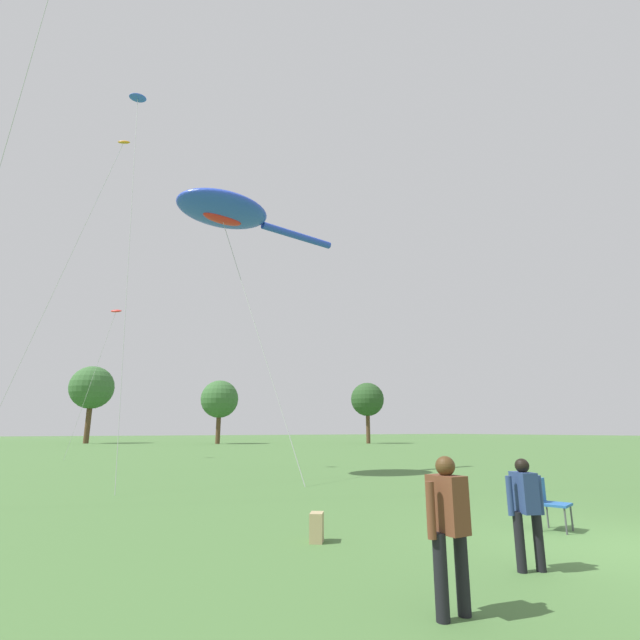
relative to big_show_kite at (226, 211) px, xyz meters
name	(u,v)px	position (x,y,z in m)	size (l,w,h in m)	color
ground_plane	(635,548)	(2.17, -13.32, -10.61)	(300.00, 300.00, 0.00)	#477038
big_show_kite	(226,211)	(0.00, 0.00, 0.00)	(7.77, 5.79, 11.09)	blue
person_redhead_woman	(449,522)	(-2.16, -13.87, -9.77)	(0.53, 0.37, 1.47)	black
person_photographer	(526,505)	(-0.22, -13.30, -9.83)	(0.46, 0.40, 1.36)	black
folding_chair	(549,499)	(2.28, -11.91, -10.10)	(0.61, 0.61, 0.86)	#4C4C51
backpack	(317,527)	(-1.74, -10.58, -10.39)	(0.30, 0.20, 0.44)	tan
small_kite_diamond_red	(115,314)	(-2.34, 13.92, -1.74)	(2.36, 0.81, 9.24)	red
small_kite_streamer_purple	(116,159)	(-4.02, 4.47, 3.60)	(4.40, 1.10, 15.31)	orange
small_kite_bird_shape	(137,109)	(-3.80, 0.09, 3.48)	(0.74, 3.64, 14.86)	blue
tree_oak_left	(367,400)	(31.52, 33.29, -4.99)	(4.37, 4.37, 7.85)	#513823
tree_shrub_far	(220,399)	(14.09, 41.68, -5.05)	(4.79, 4.79, 8.00)	#513823
tree_broad_distant	(92,388)	(-0.13, 51.99, -3.43)	(5.65, 5.65, 10.07)	#513823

